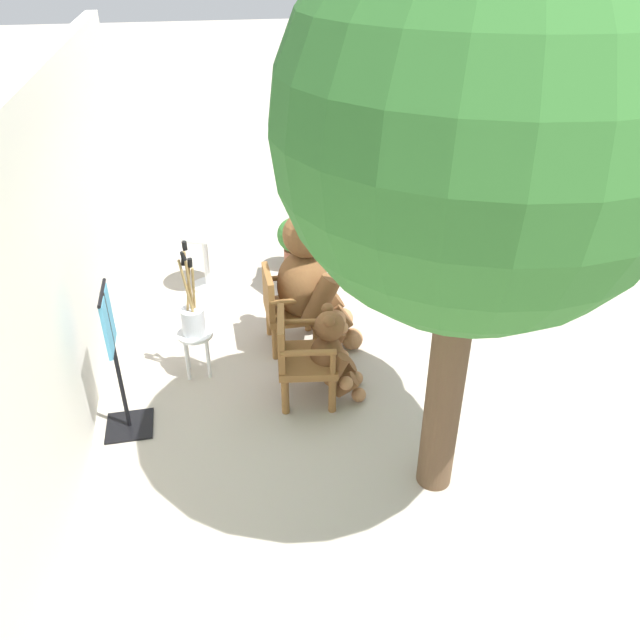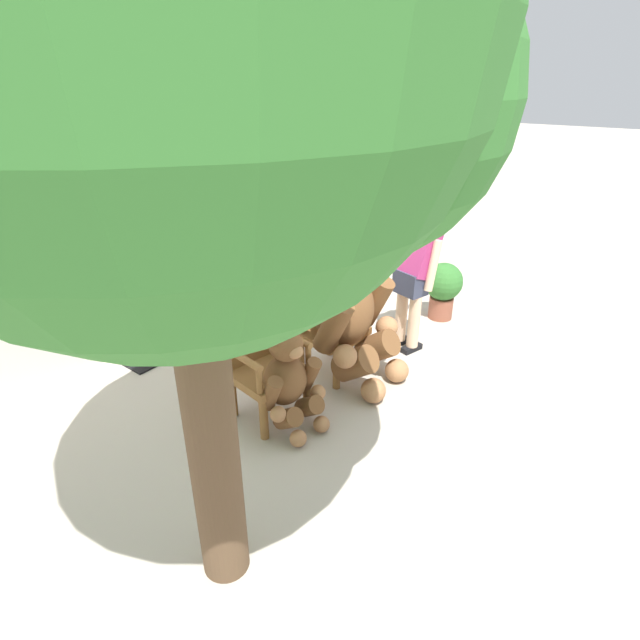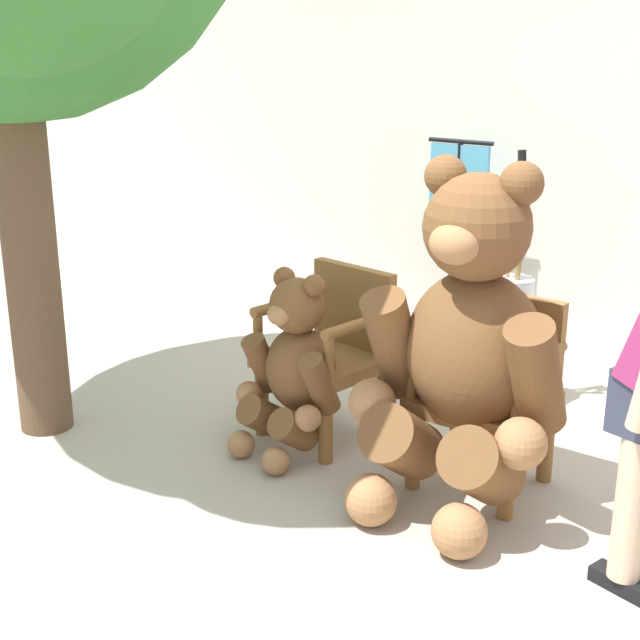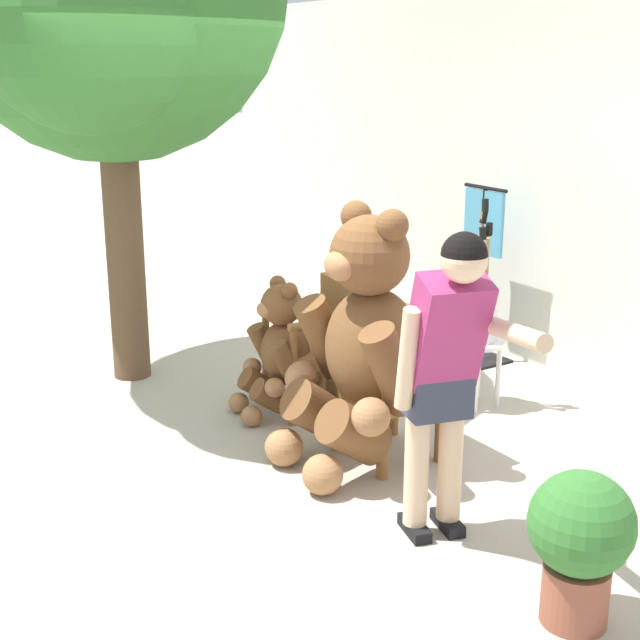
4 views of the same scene
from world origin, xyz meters
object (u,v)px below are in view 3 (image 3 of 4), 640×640
Objects in this scene: white_stool at (510,341)px; brush_bucket at (514,290)px; teddy_bear_large at (466,344)px; clothing_display_stand at (456,241)px; wooden_chair_right at (490,387)px; teddy_bear_small at (293,366)px; wooden_chair_left at (331,348)px.

white_stool is 0.30m from brush_bucket.
clothing_display_stand is (-1.02, 1.82, -0.02)m from teddy_bear_large.
white_stool is at bearing 94.67° from brush_bucket.
wooden_chair_right is 1.00m from brush_bucket.
wooden_chair_left is at bearing 86.74° from teddy_bear_small.
white_stool is (0.58, 1.21, -0.09)m from teddy_bear_small.
wooden_chair_left is 1.87× the size of white_stool.
teddy_bear_large is at bearing -74.88° from white_stool.
brush_bucket is (0.00, -0.00, 0.30)m from white_stool.
wooden_chair_right is 0.94× the size of teddy_bear_small.
teddy_bear_large reaches higher than brush_bucket.
teddy_bear_large reaches higher than wooden_chair_right.
teddy_bear_large is at bearing -16.47° from wooden_chair_left.
wooden_chair_right is 0.57× the size of teddy_bear_large.
wooden_chair_left is 0.57× the size of teddy_bear_large.
wooden_chair_right is 0.95m from teddy_bear_small.
teddy_bear_small is (-0.90, -0.29, -0.01)m from wooden_chair_right.
wooden_chair_right is at bearing -56.86° from clothing_display_stand.
wooden_chair_right is at bearing -70.86° from brush_bucket.
teddy_bear_small reaches higher than wooden_chair_left.
brush_bucket reaches higher than clothing_display_stand.
brush_bucket is at bearing -42.28° from clothing_display_stand.
clothing_display_stand is (-0.11, 1.85, 0.27)m from teddy_bear_small.
teddy_bear_small is at bearing -178.25° from teddy_bear_large.
white_stool is at bearing 58.49° from wooden_chair_left.
clothing_display_stand is (-0.70, 0.63, 0.36)m from white_stool.
wooden_chair_right is at bearing 90.02° from teddy_bear_large.
wooden_chair_left is 0.29m from teddy_bear_small.
clothing_display_stand reaches higher than wooden_chair_right.
clothing_display_stand is (-0.13, 1.56, 0.26)m from wooden_chair_left.
brush_bucket is at bearing -85.33° from white_stool.
white_stool is 0.34× the size of clothing_display_stand.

